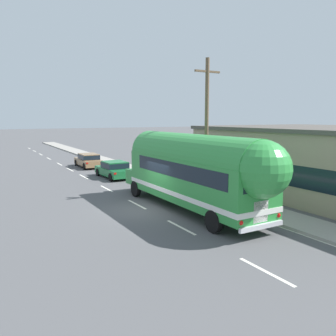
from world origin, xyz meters
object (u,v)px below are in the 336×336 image
at_px(car_lead, 114,169).
at_px(car_second, 89,160).
at_px(painted_bus, 196,169).
at_px(utility_pole, 207,126).

bearing_deg(car_lead, car_second, 90.40).
height_order(painted_bus, car_second, painted_bus).
relative_size(utility_pole, car_lead, 1.92).
xyz_separation_m(utility_pole, painted_bus, (-2.55, -2.65, -2.12)).
relative_size(painted_bus, car_second, 2.69).
bearing_deg(utility_pole, painted_bus, -133.85).
bearing_deg(utility_pole, car_lead, 104.15).
distance_m(utility_pole, car_lead, 10.53).
relative_size(utility_pole, car_second, 1.82).
bearing_deg(car_second, car_lead, -89.60).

